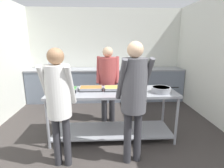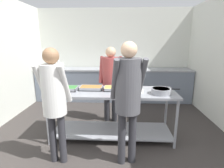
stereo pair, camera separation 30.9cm
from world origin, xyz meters
name	(u,v)px [view 2 (the right image)]	position (x,y,z in m)	size (l,w,h in m)	color
wall_rear	(114,54)	(0.00, 4.19, 1.32)	(4.58, 0.06, 2.65)	silver
back_counter	(113,84)	(0.00, 3.82, 0.47)	(4.42, 0.65, 0.94)	slate
serving_counter	(112,106)	(0.07, 1.71, 0.59)	(2.19, 0.74, 0.87)	gray
serving_tray_roast	(65,88)	(-0.75, 1.74, 0.89)	(0.43, 0.28, 0.05)	gray
serving_tray_vegetables	(91,88)	(-0.30, 1.80, 0.89)	(0.40, 0.27, 0.05)	gray
serving_tray_greens	(115,89)	(0.13, 1.78, 0.89)	(0.39, 0.27, 0.05)	gray
plate_stack	(136,91)	(0.49, 1.69, 0.89)	(0.25, 0.25, 0.04)	white
sauce_pan	(161,91)	(0.88, 1.58, 0.92)	(0.46, 0.32, 0.09)	gray
guest_serving_left	(54,94)	(-0.67, 1.00, 1.02)	(0.43, 0.34, 1.63)	#2D2D33
guest_serving_right	(128,92)	(0.32, 1.02, 1.06)	(0.49, 0.41, 1.71)	#2D2D33
cook_behind_counter	(111,77)	(0.01, 2.38, 0.98)	(0.49, 0.38, 1.60)	#2D2D33
water_bottle	(59,64)	(-1.57, 3.79, 1.07)	(0.08, 0.08, 0.28)	silver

